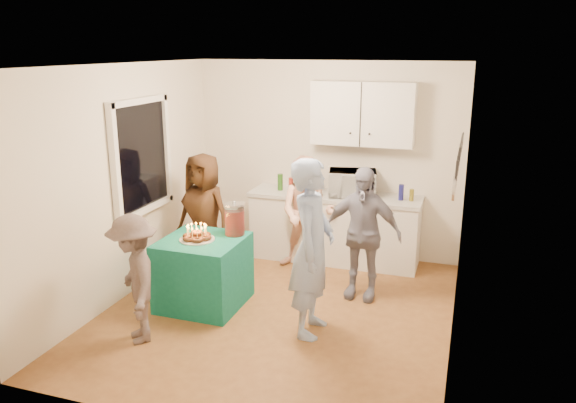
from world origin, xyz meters
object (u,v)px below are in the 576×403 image
(microwave, at_px, (352,183))
(woman_back_left, at_px, (204,215))
(woman_back_right, at_px, (362,233))
(counter, at_px, (334,229))
(party_table, at_px, (203,272))
(child_near_left, at_px, (135,279))
(punch_jar, at_px, (235,220))
(woman_back_center, at_px, (307,213))
(man_birthday, at_px, (312,248))

(microwave, bearing_deg, woman_back_left, -161.49)
(woman_back_right, bearing_deg, counter, 122.19)
(microwave, relative_size, party_table, 0.70)
(party_table, height_order, child_near_left, child_near_left)
(child_near_left, bearing_deg, punch_jar, 114.91)
(punch_jar, relative_size, child_near_left, 0.27)
(punch_jar, height_order, child_near_left, child_near_left)
(woman_back_center, distance_m, child_near_left, 2.52)
(man_birthday, relative_size, woman_back_right, 1.16)
(microwave, bearing_deg, woman_back_center, -155.24)
(woman_back_right, bearing_deg, microwave, 111.68)
(party_table, relative_size, woman_back_left, 0.55)
(microwave, xyz_separation_m, woman_back_left, (-1.63, -0.97, -0.31))
(party_table, xyz_separation_m, woman_back_right, (1.60, 0.75, 0.38))
(woman_back_center, xyz_separation_m, child_near_left, (-1.03, -2.30, -0.10))
(woman_back_left, distance_m, woman_back_right, 1.97)
(microwave, relative_size, man_birthday, 0.34)
(woman_back_left, distance_m, child_near_left, 1.71)
(microwave, relative_size, woman_back_center, 0.41)
(punch_jar, bearing_deg, child_near_left, -114.48)
(party_table, height_order, woman_back_center, woman_back_center)
(woman_back_left, bearing_deg, party_table, -53.59)
(party_table, xyz_separation_m, punch_jar, (0.27, 0.26, 0.55))
(counter, xyz_separation_m, woman_back_left, (-1.41, -0.97, 0.34))
(counter, bearing_deg, woman_back_center, -126.26)
(counter, xyz_separation_m, punch_jar, (-0.77, -1.50, 0.50))
(microwave, distance_m, party_table, 2.28)
(woman_back_center, bearing_deg, microwave, 32.37)
(woman_back_left, bearing_deg, counter, 45.88)
(woman_back_left, xyz_separation_m, child_near_left, (0.11, -1.70, -0.13))
(woman_back_right, bearing_deg, woman_back_left, -177.88)
(microwave, bearing_deg, woman_back_right, -83.84)
(punch_jar, bearing_deg, counter, 62.87)
(woman_back_center, bearing_deg, man_birthday, -76.37)
(woman_back_center, bearing_deg, child_near_left, -118.66)
(man_birthday, distance_m, woman_back_left, 1.95)
(counter, bearing_deg, microwave, 0.00)
(man_birthday, xyz_separation_m, woman_back_left, (-1.67, 1.01, -0.12))
(party_table, relative_size, woman_back_center, 0.58)
(microwave, height_order, woman_back_left, woman_back_left)
(party_table, distance_m, woman_back_left, 0.96)
(counter, relative_size, woman_back_right, 1.45)
(child_near_left, bearing_deg, party_table, 123.55)
(woman_back_left, bearing_deg, woman_back_center, 39.10)
(man_birthday, xyz_separation_m, woman_back_center, (-0.53, 1.61, -0.15))
(man_birthday, bearing_deg, woman_back_left, 57.31)
(woman_back_left, bearing_deg, woman_back_right, 10.18)
(man_birthday, relative_size, woman_back_center, 1.21)
(woman_back_center, relative_size, woman_back_right, 0.96)
(counter, distance_m, child_near_left, 2.98)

